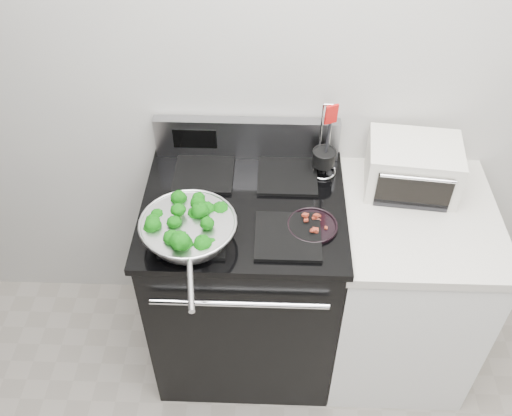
{
  "coord_description": "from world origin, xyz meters",
  "views": [
    {
      "loc": [
        -0.2,
        -0.18,
        2.46
      ],
      "look_at": [
        -0.25,
        1.36,
        0.98
      ],
      "focal_mm": 40.0,
      "sensor_mm": 36.0,
      "label": 1
    }
  ],
  "objects_px": {
    "utensil_holder": "(324,161)",
    "toaster_oven": "(412,167)",
    "gas_range": "(245,280)",
    "bacon_plate": "(312,224)",
    "skillet": "(188,229)"
  },
  "relations": [
    {
      "from": "gas_range",
      "to": "toaster_oven",
      "type": "xyz_separation_m",
      "value": [
        0.66,
        0.16,
        0.53
      ]
    },
    {
      "from": "utensil_holder",
      "to": "toaster_oven",
      "type": "relative_size",
      "value": 0.87
    },
    {
      "from": "gas_range",
      "to": "utensil_holder",
      "type": "xyz_separation_m",
      "value": [
        0.31,
        0.2,
        0.52
      ]
    },
    {
      "from": "gas_range",
      "to": "bacon_plate",
      "type": "distance_m",
      "value": 0.56
    },
    {
      "from": "gas_range",
      "to": "skillet",
      "type": "distance_m",
      "value": 0.58
    },
    {
      "from": "bacon_plate",
      "to": "toaster_oven",
      "type": "xyz_separation_m",
      "value": [
        0.4,
        0.28,
        0.05
      ]
    },
    {
      "from": "skillet",
      "to": "utensil_holder",
      "type": "relative_size",
      "value": 1.67
    },
    {
      "from": "bacon_plate",
      "to": "toaster_oven",
      "type": "bearing_deg",
      "value": 34.51
    },
    {
      "from": "gas_range",
      "to": "toaster_oven",
      "type": "height_order",
      "value": "gas_range"
    },
    {
      "from": "utensil_holder",
      "to": "toaster_oven",
      "type": "distance_m",
      "value": 0.35
    },
    {
      "from": "gas_range",
      "to": "skillet",
      "type": "relative_size",
      "value": 2.04
    },
    {
      "from": "bacon_plate",
      "to": "gas_range",
      "type": "bearing_deg",
      "value": 155.87
    },
    {
      "from": "toaster_oven",
      "to": "gas_range",
      "type": "bearing_deg",
      "value": -160.22
    },
    {
      "from": "bacon_plate",
      "to": "utensil_holder",
      "type": "height_order",
      "value": "utensil_holder"
    },
    {
      "from": "gas_range",
      "to": "bacon_plate",
      "type": "bearing_deg",
      "value": -24.13
    }
  ]
}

